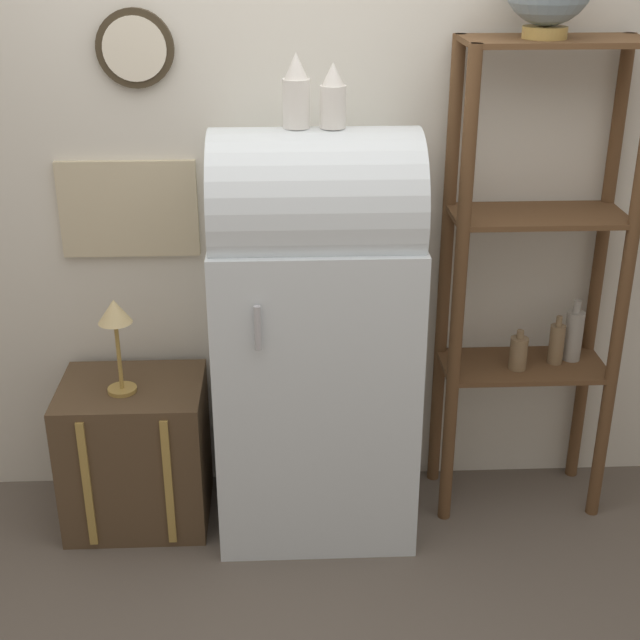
{
  "coord_description": "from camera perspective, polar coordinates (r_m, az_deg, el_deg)",
  "views": [
    {
      "loc": [
        -0.12,
        -2.77,
        2.22
      ],
      "look_at": [
        0.02,
        0.26,
        0.87
      ],
      "focal_mm": 50.0,
      "sensor_mm": 36.0,
      "label": 1
    }
  ],
  "objects": [
    {
      "name": "refrigerator",
      "position": [
        3.34,
        -0.3,
        -0.9
      ],
      "size": [
        0.75,
        0.61,
        1.59
      ],
      "color": "silver",
      "rests_on": "ground_plane"
    },
    {
      "name": "desk_lamp",
      "position": [
        3.35,
        -12.96,
        -0.14
      ],
      "size": [
        0.13,
        0.13,
        0.38
      ],
      "color": "#AD8942",
      "rests_on": "suitcase_trunk"
    },
    {
      "name": "wall_back",
      "position": [
        3.45,
        -0.62,
        9.38
      ],
      "size": [
        7.0,
        0.09,
        2.7
      ],
      "color": "silver",
      "rests_on": "ground_plane"
    },
    {
      "name": "vase_left",
      "position": [
        3.08,
        -1.53,
        14.32
      ],
      "size": [
        0.09,
        0.09,
        0.25
      ],
      "color": "white",
      "rests_on": "refrigerator"
    },
    {
      "name": "shelf_unit",
      "position": [
        3.48,
        13.6,
        3.25
      ],
      "size": [
        0.67,
        0.33,
        1.87
      ],
      "color": "brown",
      "rests_on": "ground_plane"
    },
    {
      "name": "suitcase_trunk",
      "position": [
        3.66,
        -11.67,
        -8.28
      ],
      "size": [
        0.55,
        0.45,
        0.6
      ],
      "color": "brown",
      "rests_on": "ground_plane"
    },
    {
      "name": "vase_center",
      "position": [
        3.08,
        0.84,
        14.05
      ],
      "size": [
        0.09,
        0.09,
        0.22
      ],
      "color": "white",
      "rests_on": "refrigerator"
    },
    {
      "name": "ground_plane",
      "position": [
        3.55,
        -0.1,
        -14.78
      ],
      "size": [
        12.0,
        12.0,
        0.0
      ],
      "primitive_type": "plane",
      "color": "#60564C"
    }
  ]
}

